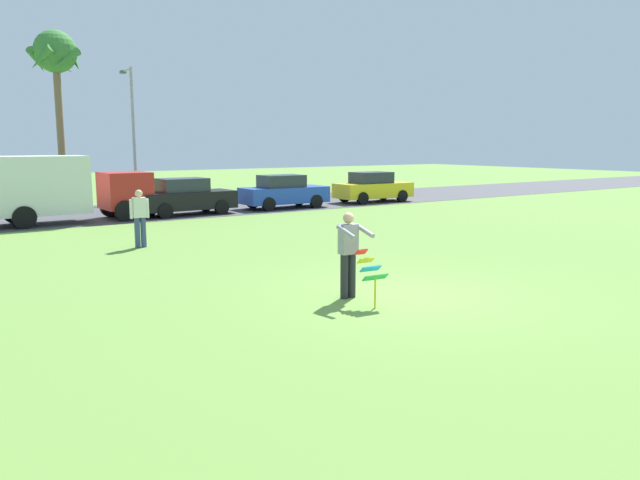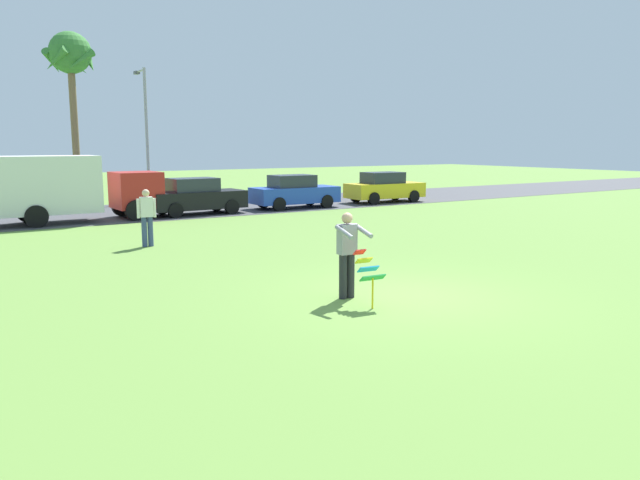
{
  "view_description": "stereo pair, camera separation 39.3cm",
  "coord_description": "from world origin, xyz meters",
  "px_view_note": "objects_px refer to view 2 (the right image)",
  "views": [
    {
      "loc": [
        -8.36,
        -9.09,
        3.07
      ],
      "look_at": [
        -1.14,
        1.52,
        1.05
      ],
      "focal_mm": 34.36,
      "sensor_mm": 36.0,
      "label": 1
    },
    {
      "loc": [
        -8.03,
        -9.3,
        3.07
      ],
      "look_at": [
        -1.14,
        1.52,
        1.05
      ],
      "focal_mm": 34.36,
      "sensor_mm": 36.0,
      "label": 2
    }
  ],
  "objects_px": {
    "parked_car_yellow": "(384,188)",
    "streetlight_pole": "(146,126)",
    "kite_held": "(368,270)",
    "person_walker_near": "(147,216)",
    "parked_car_blue": "(294,192)",
    "person_kite_flyer": "(347,252)",
    "palm_tree_right_near": "(71,60)",
    "parked_truck_red_cab": "(63,187)",
    "parked_car_black": "(196,197)"
  },
  "relations": [
    {
      "from": "parked_car_yellow",
      "to": "streetlight_pole",
      "type": "bearing_deg",
      "value": 145.46
    },
    {
      "from": "kite_held",
      "to": "person_walker_near",
      "type": "height_order",
      "value": "person_walker_near"
    },
    {
      "from": "parked_car_yellow",
      "to": "person_walker_near",
      "type": "bearing_deg",
      "value": -153.77
    },
    {
      "from": "parked_car_blue",
      "to": "person_kite_flyer",
      "type": "bearing_deg",
      "value": -116.64
    },
    {
      "from": "palm_tree_right_near",
      "to": "parked_car_yellow",
      "type": "bearing_deg",
      "value": -31.18
    },
    {
      "from": "kite_held",
      "to": "streetlight_pole",
      "type": "xyz_separation_m",
      "value": [
        3.02,
        23.66,
        3.29
      ]
    },
    {
      "from": "person_kite_flyer",
      "to": "streetlight_pole",
      "type": "distance_m",
      "value": 23.31
    },
    {
      "from": "parked_truck_red_cab",
      "to": "parked_car_black",
      "type": "distance_m",
      "value": 5.47
    },
    {
      "from": "palm_tree_right_near",
      "to": "parked_car_black",
      "type": "bearing_deg",
      "value": -68.67
    },
    {
      "from": "kite_held",
      "to": "parked_truck_red_cab",
      "type": "distance_m",
      "value": 16.68
    },
    {
      "from": "person_kite_flyer",
      "to": "parked_car_blue",
      "type": "distance_m",
      "value": 17.61
    },
    {
      "from": "person_kite_flyer",
      "to": "parked_car_black",
      "type": "height_order",
      "value": "person_kite_flyer"
    },
    {
      "from": "parked_car_yellow",
      "to": "person_walker_near",
      "type": "distance_m",
      "value": 16.6
    },
    {
      "from": "person_walker_near",
      "to": "parked_car_yellow",
      "type": "bearing_deg",
      "value": 26.23
    },
    {
      "from": "parked_car_black",
      "to": "parked_car_yellow",
      "type": "bearing_deg",
      "value": 0.01
    },
    {
      "from": "parked_car_blue",
      "to": "streetlight_pole",
      "type": "distance_m",
      "value": 9.28
    },
    {
      "from": "person_kite_flyer",
      "to": "streetlight_pole",
      "type": "xyz_separation_m",
      "value": [
        2.98,
        22.92,
        3.05
      ]
    },
    {
      "from": "parked_truck_red_cab",
      "to": "parked_car_black",
      "type": "xyz_separation_m",
      "value": [
        5.44,
        -0.0,
        -0.64
      ]
    },
    {
      "from": "person_kite_flyer",
      "to": "parked_truck_red_cab",
      "type": "relative_size",
      "value": 0.26
    },
    {
      "from": "person_kite_flyer",
      "to": "parked_car_blue",
      "type": "bearing_deg",
      "value": 63.36
    },
    {
      "from": "person_kite_flyer",
      "to": "parked_car_yellow",
      "type": "height_order",
      "value": "person_kite_flyer"
    },
    {
      "from": "parked_truck_red_cab",
      "to": "parked_car_blue",
      "type": "height_order",
      "value": "parked_truck_red_cab"
    },
    {
      "from": "parked_car_blue",
      "to": "parked_car_yellow",
      "type": "relative_size",
      "value": 0.99
    },
    {
      "from": "person_kite_flyer",
      "to": "parked_car_yellow",
      "type": "bearing_deg",
      "value": 49.57
    },
    {
      "from": "kite_held",
      "to": "streetlight_pole",
      "type": "relative_size",
      "value": 0.15
    },
    {
      "from": "parked_car_blue",
      "to": "person_walker_near",
      "type": "height_order",
      "value": "person_walker_near"
    },
    {
      "from": "parked_car_black",
      "to": "parked_car_yellow",
      "type": "height_order",
      "value": "same"
    },
    {
      "from": "person_kite_flyer",
      "to": "parked_car_yellow",
      "type": "xyz_separation_m",
      "value": [
        13.41,
        15.74,
        -0.18
      ]
    },
    {
      "from": "kite_held",
      "to": "parked_car_black",
      "type": "xyz_separation_m",
      "value": [
        2.93,
        16.48,
        0.07
      ]
    },
    {
      "from": "parked_car_black",
      "to": "parked_car_blue",
      "type": "relative_size",
      "value": 1.01
    },
    {
      "from": "palm_tree_right_near",
      "to": "person_walker_near",
      "type": "relative_size",
      "value": 5.03
    },
    {
      "from": "parked_car_black",
      "to": "streetlight_pole",
      "type": "bearing_deg",
      "value": 89.3
    },
    {
      "from": "streetlight_pole",
      "to": "person_walker_near",
      "type": "height_order",
      "value": "streetlight_pole"
    },
    {
      "from": "parked_truck_red_cab",
      "to": "parked_car_blue",
      "type": "distance_m",
      "value": 10.46
    },
    {
      "from": "parked_car_blue",
      "to": "palm_tree_right_near",
      "type": "bearing_deg",
      "value": 134.72
    },
    {
      "from": "person_kite_flyer",
      "to": "kite_held",
      "type": "relative_size",
      "value": 1.62
    },
    {
      "from": "parked_truck_red_cab",
      "to": "parked_car_yellow",
      "type": "bearing_deg",
      "value": 0.0
    },
    {
      "from": "streetlight_pole",
      "to": "person_walker_near",
      "type": "bearing_deg",
      "value": -107.09
    },
    {
      "from": "parked_car_yellow",
      "to": "palm_tree_right_near",
      "type": "height_order",
      "value": "palm_tree_right_near"
    },
    {
      "from": "parked_car_black",
      "to": "streetlight_pole",
      "type": "distance_m",
      "value": 7.87
    },
    {
      "from": "person_walker_near",
      "to": "streetlight_pole",
      "type": "bearing_deg",
      "value": 72.91
    },
    {
      "from": "parked_truck_red_cab",
      "to": "person_walker_near",
      "type": "height_order",
      "value": "parked_truck_red_cab"
    },
    {
      "from": "person_kite_flyer",
      "to": "person_walker_near",
      "type": "bearing_deg",
      "value": 99.99
    },
    {
      "from": "person_kite_flyer",
      "to": "streetlight_pole",
      "type": "bearing_deg",
      "value": 82.58
    },
    {
      "from": "parked_truck_red_cab",
      "to": "palm_tree_right_near",
      "type": "distance_m",
      "value": 10.42
    },
    {
      "from": "person_kite_flyer",
      "to": "palm_tree_right_near",
      "type": "relative_size",
      "value": 0.2
    },
    {
      "from": "parked_car_yellow",
      "to": "palm_tree_right_near",
      "type": "bearing_deg",
      "value": 148.82
    },
    {
      "from": "kite_held",
      "to": "parked_car_blue",
      "type": "bearing_deg",
      "value": 64.29
    },
    {
      "from": "kite_held",
      "to": "palm_tree_right_near",
      "type": "height_order",
      "value": "palm_tree_right_near"
    },
    {
      "from": "parked_truck_red_cab",
      "to": "parked_car_yellow",
      "type": "distance_m",
      "value": 15.97
    }
  ]
}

